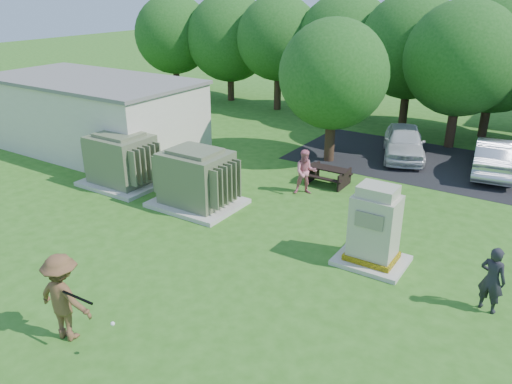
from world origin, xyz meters
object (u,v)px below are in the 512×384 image
Objects in this scene: generator_cabinet at (374,230)px; car_white at (404,142)px; person_by_generator at (492,280)px; car_silver_a at (495,156)px; batter at (64,297)px; person_at_picnic at (306,172)px; transformer_right at (196,179)px; picnic_table at (328,174)px; transformer_left at (122,161)px.

car_white is at bearing 102.83° from generator_cabinet.
person_by_generator is 0.40× the size of car_white.
generator_cabinet is at bearing 72.56° from car_silver_a.
batter reaches higher than person_at_picnic.
car_silver_a is at bearing 48.35° from transformer_right.
car_white is (-5.33, 10.26, -0.12)m from person_by_generator.
picnic_table is 7.13m from car_silver_a.
car_white is at bearing -7.81° from car_silver_a.
transformer_left is at bearing 180.00° from transformer_right.
transformer_left reaches higher than person_by_generator.
person_by_generator is (6.75, -5.42, 0.42)m from picnic_table.
transformer_right is at bearing 40.17° from car_silver_a.
person_by_generator is at bearing -64.31° from person_at_picnic.
transformer_right is (3.70, 0.00, 0.00)m from transformer_left.
batter reaches higher than car_silver_a.
transformer_right is at bearing 9.25° from person_by_generator.
transformer_right reaches higher than person_by_generator.
batter is (-0.82, -11.50, 0.60)m from picnic_table.
generator_cabinet is at bearing -96.91° from car_white.
car_silver_a is at bearing 43.11° from picnic_table.
person_at_picnic is at bearing 48.10° from transformer_right.
generator_cabinet is 1.37× the size of person_at_picnic.
person_at_picnic is at bearing 25.19° from transformer_left.
generator_cabinet is at bearing 4.48° from person_by_generator.
transformer_right reaches higher than batter.
transformer_right is 1.90× the size of picnic_table.
transformer_left is at bearing 10.94° from person_by_generator.
transformer_right is 1.29× the size of generator_cabinet.
picnic_table is at bearing 55.41° from transformer_right.
transformer_left and transformer_right have the same top height.
generator_cabinet is 0.52× the size of car_silver_a.
picnic_table is at bearing -126.11° from car_white.
transformer_right is at bearing -80.50° from batter.
batter is 0.48× the size of car_white.
car_silver_a is at bearing 37.78° from transformer_left.
batter is at bearing -94.09° from picnic_table.
person_at_picnic is (2.70, 3.01, -0.12)m from transformer_right.
car_silver_a is at bearing 80.74° from generator_cabinet.
picnic_table is 0.93× the size of person_at_picnic.
batter is at bearing -127.27° from person_at_picnic.
transformer_right reaches higher than car_silver_a.
batter reaches higher than picnic_table.
transformer_right is 5.32m from picnic_table.
batter is 1.21× the size of person_by_generator.
car_silver_a is (3.78, 0.02, 0.01)m from car_white.
car_white is at bearing -47.13° from person_by_generator.
person_by_generator reaches higher than car_silver_a.
person_by_generator is (9.76, -1.06, -0.13)m from transformer_right.
batter is at bearing -117.56° from car_white.
person_at_picnic reaches higher than person_by_generator.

